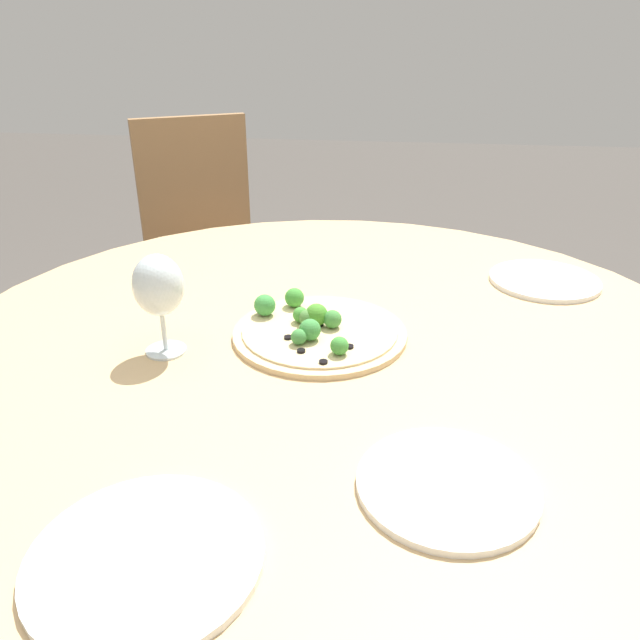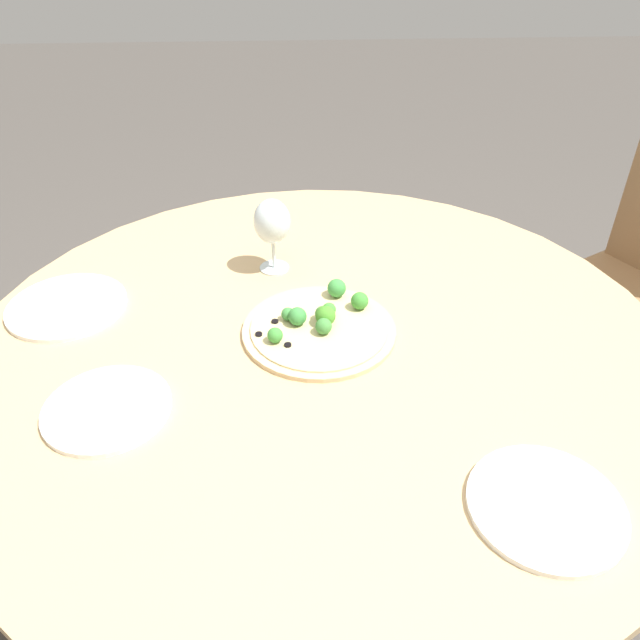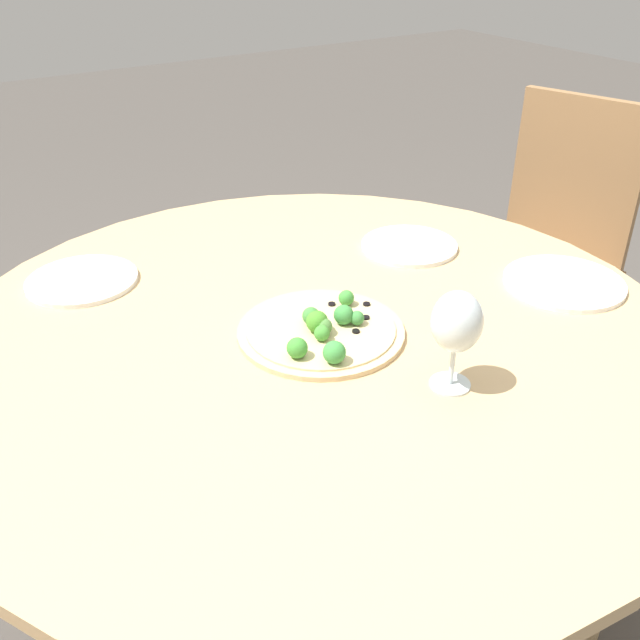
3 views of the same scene
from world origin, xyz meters
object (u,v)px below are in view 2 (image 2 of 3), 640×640
(pizza, at_px, (320,325))
(plate_far, at_px, (107,409))
(plate_near, at_px, (546,506))
(plate_side, at_px, (67,306))
(wine_glass, at_px, (272,223))

(pizza, xyz_separation_m, plate_far, (0.21, -0.38, -0.01))
(pizza, bearing_deg, plate_near, 34.10)
(plate_near, bearing_deg, plate_side, -123.59)
(pizza, relative_size, wine_glass, 1.78)
(pizza, height_order, wine_glass, wine_glass)
(plate_side, bearing_deg, plate_near, 56.41)
(plate_far, bearing_deg, pizza, 119.09)
(pizza, relative_size, plate_near, 1.35)
(plate_near, xyz_separation_m, plate_side, (-0.55, -0.83, 0.00))
(wine_glass, distance_m, plate_far, 0.54)
(plate_near, bearing_deg, wine_glass, -150.11)
(plate_near, height_order, plate_far, same)
(pizza, height_order, plate_near, pizza)
(pizza, bearing_deg, plate_far, -60.91)
(plate_near, xyz_separation_m, plate_far, (-0.24, -0.68, 0.00))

